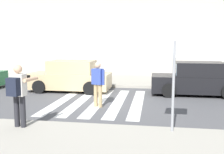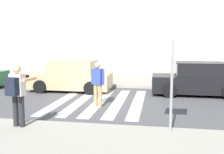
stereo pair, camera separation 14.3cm
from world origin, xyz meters
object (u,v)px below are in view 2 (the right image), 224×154
Objects in this scene: photographer_with_backpack at (17,90)px; parked_car_black at (198,80)px; stop_sign at (173,57)px; pedestrian_crossing at (98,82)px; parked_car_tan at (71,77)px.

parked_car_black is at bearing 47.46° from photographer_with_backpack.
pedestrian_crossing is (-2.60, 2.78, -1.13)m from stop_sign.
stop_sign is 3.97m from pedestrian_crossing.
parked_car_tan is at bearing 180.00° from parked_car_black.
photographer_with_backpack is 8.35m from parked_car_black.
photographer_with_backpack is 6.19m from parked_car_tan.
photographer_with_backpack is at bearing -175.46° from stop_sign.
parked_car_tan is 6.18m from parked_car_black.
parked_car_tan is at bearing 128.82° from stop_sign.
pedestrian_crossing is at bearing -143.46° from parked_car_black.
stop_sign reaches higher than parked_car_black.
photographer_with_backpack is at bearing -116.41° from pedestrian_crossing.
pedestrian_crossing reaches higher than parked_car_black.
photographer_with_backpack is 1.00× the size of pedestrian_crossing.
pedestrian_crossing is 5.10m from parked_car_black.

